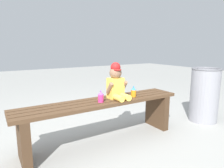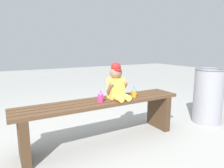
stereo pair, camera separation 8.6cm
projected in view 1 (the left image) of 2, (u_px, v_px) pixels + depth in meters
name	position (u px, v px, depth m)	size (l,w,h in m)	color
ground_plane	(103.00, 141.00, 2.23)	(16.00, 16.00, 0.00)	#999993
park_bench	(103.00, 113.00, 2.17)	(1.87, 0.35, 0.48)	#513823
child_figure	(116.00, 83.00, 2.20)	(0.23, 0.27, 0.40)	#F2C64C
sippy_cup_left	(101.00, 97.00, 2.07)	(0.06, 0.06, 0.12)	#E5337F
sippy_cup_right	(134.00, 92.00, 2.29)	(0.06, 0.06, 0.12)	orange
trash_bin	(204.00, 95.00, 2.80)	(0.39, 0.39, 0.76)	gray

